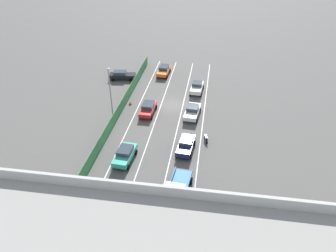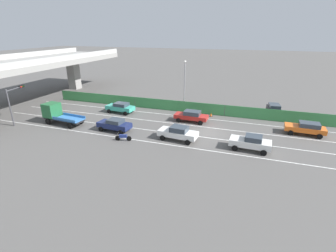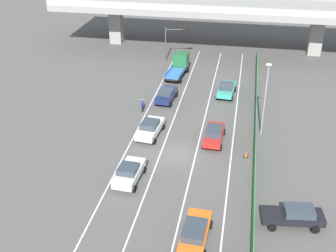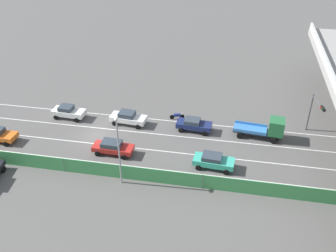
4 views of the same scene
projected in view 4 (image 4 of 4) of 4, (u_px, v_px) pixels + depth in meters
The scene contains 16 objects.
ground_plane at pixel (98, 136), 47.46m from camera, with size 300.00×300.00×0.00m, color #565451.
lane_line_left_edge at pixel (156, 119), 50.71m from camera, with size 0.14×48.64×0.01m, color silver.
lane_line_mid_left at pixel (151, 133), 47.89m from camera, with size 0.14×48.64×0.01m, color silver.
lane_line_mid_right at pixel (144, 149), 45.07m from camera, with size 0.14×48.64×0.01m, color silver.
lane_line_right_edge at pixel (137, 167), 42.25m from camera, with size 0.14×48.64×0.01m, color silver.
green_fence at pixel (131, 173), 39.99m from camera, with size 0.10×44.74×1.72m.
car_sedan_red at pixel (113, 147), 43.89m from camera, with size 2.11×4.70×1.61m.
car_hatchback_white at pixel (68, 112), 50.65m from camera, with size 2.20×4.38×1.69m.
car_sedan_navy at pixel (194, 124), 48.02m from camera, with size 2.24×4.46×1.61m.
car_taxi_teal at pixel (213, 161), 41.72m from camera, with size 2.30×4.54×1.61m.
car_sedan_white at pixel (128, 117), 49.36m from camera, with size 2.38×4.75×1.70m.
flatbed_truck_blue at pixel (269, 128), 46.29m from camera, with size 2.68×6.07×2.73m.
motorcycle at pixel (177, 116), 50.62m from camera, with size 0.73×1.91×0.93m.
traffic_light at pixel (315, 110), 45.65m from camera, with size 3.51×1.01×5.06m.
street_lamp at pixel (118, 145), 37.56m from camera, with size 0.60×0.36×7.88m.
traffic_cone at pixel (84, 167), 41.81m from camera, with size 0.47×0.47×0.57m.
Camera 4 is at (37.23, 15.78, 26.35)m, focal length 41.23 mm.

